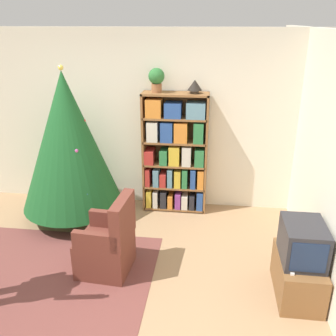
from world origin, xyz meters
TOP-DOWN VIEW (x-y plane):
  - ground_plane at (0.00, 0.00)m, footprint 14.00×14.00m
  - wall_back at (0.00, 2.20)m, footprint 8.00×0.10m
  - area_rug at (-0.55, -0.00)m, footprint 2.34×2.15m
  - bookshelf at (0.69, 1.96)m, footprint 0.93×0.32m
  - tv_stand at (2.16, 0.21)m, footprint 0.43×0.76m
  - television at (2.16, 0.20)m, footprint 0.40×0.54m
  - game_remote at (2.03, -0.02)m, footprint 0.04×0.12m
  - christmas_tree at (-0.72, 1.50)m, footprint 1.39×1.39m
  - armchair at (0.11, 0.36)m, footprint 0.61×0.60m
  - potted_plant at (0.43, 1.97)m, footprint 0.22×0.22m
  - table_lamp at (0.95, 1.97)m, footprint 0.20×0.20m
  - book_pile_near_tree at (-0.19, 1.15)m, footprint 0.22×0.19m

SIDE VIEW (x-z plane):
  - ground_plane at x=0.00m, z-range 0.00..0.00m
  - area_rug at x=-0.55m, z-range 0.00..0.01m
  - book_pile_near_tree at x=-0.19m, z-range 0.00..0.12m
  - tv_stand at x=2.16m, z-range 0.00..0.43m
  - armchair at x=0.11m, z-range -0.14..0.78m
  - game_remote at x=2.03m, z-range 0.43..0.45m
  - television at x=2.16m, z-range 0.43..0.83m
  - bookshelf at x=0.69m, z-range 0.00..1.75m
  - christmas_tree at x=-0.72m, z-range 0.07..2.24m
  - wall_back at x=0.00m, z-range 0.00..2.60m
  - table_lamp at x=0.95m, z-range 1.77..1.95m
  - potted_plant at x=0.43m, z-range 1.78..2.11m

